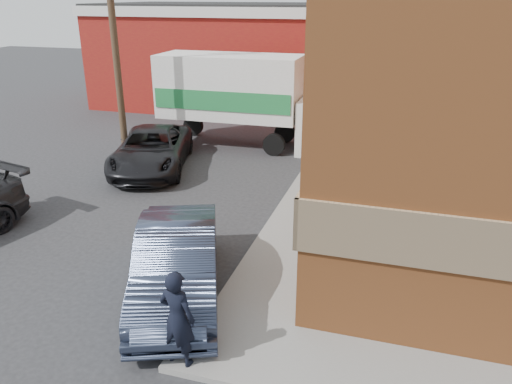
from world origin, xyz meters
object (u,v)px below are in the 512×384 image
Objects in this scene: warehouse at (245,55)px; utility_pole at (114,33)px; sedan at (177,263)px; suv_a at (152,149)px; man at (177,318)px; box_truck at (247,95)px.

warehouse is 1.81× the size of utility_pole.
sedan is (4.81, -19.50, -2.02)m from warehouse.
utility_pole is 1.88× the size of sedan.
suv_a is (-4.53, 7.42, -0.04)m from sedan.
utility_pole is at bearing 131.77° from suv_a.
warehouse is at bearing -67.10° from man.
utility_pole reaches higher than sedan.
man is at bearing -55.32° from utility_pole.
sedan is at bearing -80.50° from box_truck.
box_truck reaches higher than sedan.
man is at bearing -77.99° from box_truck.
man is 13.75m from box_truck.
utility_pole is 4.51m from suv_a.
sedan reaches higher than suv_a.
warehouse reaches higher than suv_a.
box_truck reaches higher than suv_a.
box_truck is at bearing -71.52° from warehouse.
box_truck is at bearing 40.71° from suv_a.
warehouse is at bearing 82.23° from utility_pole.
box_truck is (2.74, -8.19, -0.63)m from warehouse.
man is 10.96m from suv_a.
warehouse is 3.41× the size of sedan.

